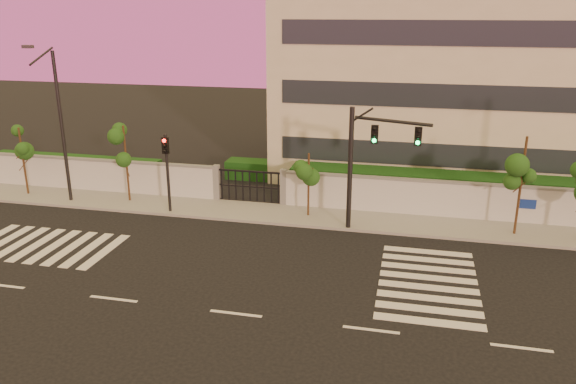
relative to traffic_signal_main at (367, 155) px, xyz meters
name	(u,v)px	position (x,y,z in m)	size (l,w,h in m)	color
ground	(236,314)	(-3.84, -9.22, -4.00)	(120.00, 120.00, 0.00)	black
sidewalk	(295,215)	(-3.84, 1.28, -3.92)	(60.00, 3.00, 0.15)	gray
perimeter_wall	(303,190)	(-3.74, 2.78, -2.93)	(60.00, 0.36, 2.20)	silver
hedge_row	(329,181)	(-2.68, 5.52, -3.18)	(41.00, 4.25, 1.80)	#10330F
institutional_building	(463,82)	(5.16, 12.76, 2.16)	(24.40, 12.40, 12.25)	beige
road_markings	(228,266)	(-5.42, -5.47, -3.99)	(57.00, 7.62, 0.02)	silver
street_tree_b	(22,146)	(-20.35, 1.24, -0.91)	(1.49, 1.18, 4.19)	#382314
street_tree_c	(125,146)	(-13.73, 1.44, -0.64)	(1.44, 1.15, 4.57)	#382314
street_tree_d	(309,171)	(-3.10, 1.30, -1.35)	(1.39, 1.10, 3.59)	#382314
street_tree_e	(524,164)	(7.40, 1.02, -0.27)	(1.50, 1.20, 5.08)	#382314
traffic_signal_main	(367,155)	(0.00, 0.00, 0.00)	(3.92, 1.42, 6.33)	black
traffic_signal_secondary	(167,164)	(-10.69, 0.22, -1.16)	(0.35, 0.34, 4.47)	black
streetlight_west	(59,120)	(-17.14, 0.53, 0.89)	(0.54, 2.18, 9.05)	black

